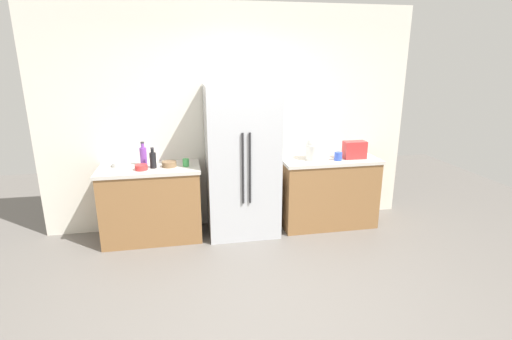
{
  "coord_description": "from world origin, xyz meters",
  "views": [
    {
      "loc": [
        -0.6,
        -2.77,
        2.08
      ],
      "look_at": [
        0.03,
        0.49,
        1.12
      ],
      "focal_mm": 26.66,
      "sensor_mm": 36.0,
      "label": 1
    }
  ],
  "objects_px": {
    "bowl_a": "(121,164)",
    "bowl_c": "(169,164)",
    "refrigerator": "(242,162)",
    "bottle_a": "(153,160)",
    "cup_a": "(338,156)",
    "bowl_b": "(141,167)",
    "bottle_b": "(143,156)",
    "cup_b": "(186,163)",
    "rice_cooker": "(316,148)",
    "toaster": "(355,150)"
  },
  "relations": [
    {
      "from": "bottle_b",
      "to": "refrigerator",
      "type": "bearing_deg",
      "value": -6.17
    },
    {
      "from": "bowl_b",
      "to": "bowl_c",
      "type": "xyz_separation_m",
      "value": [
        0.31,
        0.08,
        0.0
      ]
    },
    {
      "from": "refrigerator",
      "to": "bottle_a",
      "type": "distance_m",
      "value": 1.03
    },
    {
      "from": "bowl_b",
      "to": "bottle_a",
      "type": "bearing_deg",
      "value": 24.05
    },
    {
      "from": "cup_b",
      "to": "bottle_b",
      "type": "bearing_deg",
      "value": 164.6
    },
    {
      "from": "cup_a",
      "to": "bowl_a",
      "type": "height_order",
      "value": "cup_a"
    },
    {
      "from": "bowl_c",
      "to": "bowl_a",
      "type": "bearing_deg",
      "value": 166.75
    },
    {
      "from": "rice_cooker",
      "to": "cup_b",
      "type": "relative_size",
      "value": 3.56
    },
    {
      "from": "toaster",
      "to": "cup_b",
      "type": "height_order",
      "value": "toaster"
    },
    {
      "from": "toaster",
      "to": "rice_cooker",
      "type": "distance_m",
      "value": 0.5
    },
    {
      "from": "refrigerator",
      "to": "cup_b",
      "type": "distance_m",
      "value": 0.66
    },
    {
      "from": "refrigerator",
      "to": "toaster",
      "type": "distance_m",
      "value": 1.43
    },
    {
      "from": "cup_a",
      "to": "bowl_b",
      "type": "bearing_deg",
      "value": 179.59
    },
    {
      "from": "bowl_a",
      "to": "bottle_b",
      "type": "bearing_deg",
      "value": -3.1
    },
    {
      "from": "bottle_b",
      "to": "bowl_b",
      "type": "xyz_separation_m",
      "value": [
        -0.01,
        -0.2,
        -0.09
      ]
    },
    {
      "from": "bottle_a",
      "to": "cup_a",
      "type": "xyz_separation_m",
      "value": [
        2.22,
        -0.07,
        -0.05
      ]
    },
    {
      "from": "refrigerator",
      "to": "cup_b",
      "type": "height_order",
      "value": "refrigerator"
    },
    {
      "from": "bowl_b",
      "to": "toaster",
      "type": "bearing_deg",
      "value": 0.92
    },
    {
      "from": "rice_cooker",
      "to": "bowl_a",
      "type": "bearing_deg",
      "value": 176.58
    },
    {
      "from": "bottle_a",
      "to": "bowl_b",
      "type": "height_order",
      "value": "bottle_a"
    },
    {
      "from": "refrigerator",
      "to": "rice_cooker",
      "type": "bearing_deg",
      "value": -0.08
    },
    {
      "from": "rice_cooker",
      "to": "bowl_c",
      "type": "distance_m",
      "value": 1.78
    },
    {
      "from": "bowl_a",
      "to": "cup_b",
      "type": "bearing_deg",
      "value": -11.17
    },
    {
      "from": "refrigerator",
      "to": "bottle_a",
      "type": "relative_size",
      "value": 7.59
    },
    {
      "from": "bottle_a",
      "to": "cup_b",
      "type": "height_order",
      "value": "bottle_a"
    },
    {
      "from": "rice_cooker",
      "to": "bowl_b",
      "type": "xyz_separation_m",
      "value": [
        -2.08,
        -0.07,
        -0.12
      ]
    },
    {
      "from": "bottle_b",
      "to": "cup_a",
      "type": "distance_m",
      "value": 2.34
    },
    {
      "from": "bottle_a",
      "to": "toaster",
      "type": "bearing_deg",
      "value": -0.38
    },
    {
      "from": "bottle_a",
      "to": "cup_b",
      "type": "relative_size",
      "value": 2.73
    },
    {
      "from": "bottle_a",
      "to": "rice_cooker",
      "type": "bearing_deg",
      "value": 0.43
    },
    {
      "from": "rice_cooker",
      "to": "bowl_a",
      "type": "relative_size",
      "value": 1.59
    },
    {
      "from": "cup_a",
      "to": "toaster",
      "type": "bearing_deg",
      "value": 13.68
    },
    {
      "from": "cup_b",
      "to": "bowl_c",
      "type": "bearing_deg",
      "value": 175.06
    },
    {
      "from": "bowl_c",
      "to": "cup_a",
      "type": "bearing_deg",
      "value": -2.74
    },
    {
      "from": "bottle_a",
      "to": "cup_a",
      "type": "height_order",
      "value": "bottle_a"
    },
    {
      "from": "cup_a",
      "to": "cup_b",
      "type": "distance_m",
      "value": 1.85
    },
    {
      "from": "bottle_b",
      "to": "cup_b",
      "type": "xyz_separation_m",
      "value": [
        0.48,
        -0.13,
        -0.07
      ]
    },
    {
      "from": "refrigerator",
      "to": "rice_cooker",
      "type": "xyz_separation_m",
      "value": [
        0.92,
        -0.0,
        0.13
      ]
    },
    {
      "from": "bottle_b",
      "to": "bowl_a",
      "type": "bearing_deg",
      "value": 176.9
    },
    {
      "from": "rice_cooker",
      "to": "cup_a",
      "type": "relative_size",
      "value": 3.06
    },
    {
      "from": "toaster",
      "to": "bowl_a",
      "type": "height_order",
      "value": "toaster"
    },
    {
      "from": "rice_cooker",
      "to": "bottle_a",
      "type": "xyz_separation_m",
      "value": [
        -1.95,
        -0.01,
        -0.05
      ]
    },
    {
      "from": "toaster",
      "to": "bottle_b",
      "type": "xyz_separation_m",
      "value": [
        -2.57,
        0.16,
        0.01
      ]
    },
    {
      "from": "cup_b",
      "to": "refrigerator",
      "type": "bearing_deg",
      "value": 0.81
    },
    {
      "from": "bowl_b",
      "to": "bowl_c",
      "type": "height_order",
      "value": "bowl_c"
    },
    {
      "from": "bowl_a",
      "to": "bowl_c",
      "type": "distance_m",
      "value": 0.57
    },
    {
      "from": "refrigerator",
      "to": "bowl_c",
      "type": "distance_m",
      "value": 0.85
    },
    {
      "from": "bottle_b",
      "to": "bowl_c",
      "type": "height_order",
      "value": "bottle_b"
    },
    {
      "from": "cup_a",
      "to": "bowl_b",
      "type": "relative_size",
      "value": 0.73
    },
    {
      "from": "cup_a",
      "to": "cup_b",
      "type": "bearing_deg",
      "value": 177.49
    }
  ]
}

